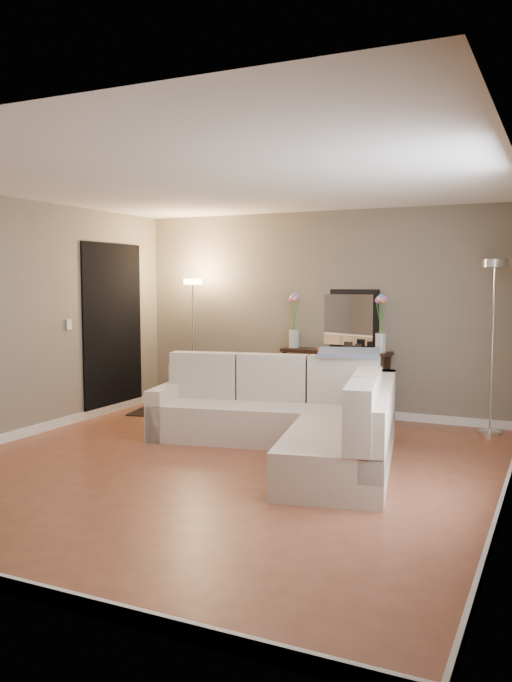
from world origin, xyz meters
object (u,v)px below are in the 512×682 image
at_px(console_table, 329,379).
at_px(floor_lamp_lit, 193,317).
at_px(sectional_sofa, 297,418).
at_px(floor_lamp_unlit, 494,311).

relative_size(console_table, floor_lamp_lit, 0.81).
bearing_deg(console_table, floor_lamp_lit, -173.88).
relative_size(sectional_sofa, floor_lamp_unlit, 1.54).
height_order(sectional_sofa, console_table, sectional_sofa).
xyz_separation_m(console_table, floor_lamp_lit, (-1.86, -0.20, 0.75)).
distance_m(floor_lamp_lit, floor_lamp_unlit, 3.82).
relative_size(sectional_sofa, console_table, 2.13).
bearing_deg(floor_lamp_lit, console_table, 6.12).
distance_m(console_table, floor_lamp_lit, 2.02).
bearing_deg(console_table, sectional_sofa, -81.55).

